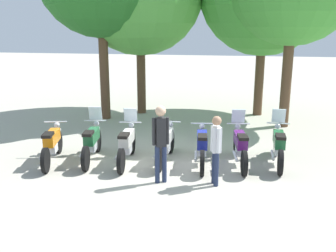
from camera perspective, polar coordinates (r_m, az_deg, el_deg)
The scene contains 10 objects.
ground_plane at distance 10.27m, azimuth -0.54°, elevation -5.55°, with size 80.00×80.00×0.00m, color #ADA899.
motorcycle_0 at distance 10.69m, azimuth -16.88°, elevation -2.56°, with size 0.79×2.14×0.99m.
motorcycle_1 at distance 10.57m, azimuth -11.28°, elevation -2.31°, with size 0.66×2.17×1.37m.
motorcycle_2 at distance 10.24m, azimuth -6.14°, elevation -2.65°, with size 0.62×2.19×1.37m.
motorcycle_3 at distance 10.28m, azimuth -0.37°, elevation -2.59°, with size 0.62×2.19×0.99m.
motorcycle_4 at distance 10.09m, azimuth 5.07°, elevation -2.97°, with size 0.62×2.19×0.99m.
motorcycle_5 at distance 10.22m, azimuth 10.68°, elevation -2.87°, with size 0.62×2.18×1.37m.
motorcycle_6 at distance 10.50m, azimuth 16.13°, elevation -2.73°, with size 0.62×2.19×1.37m.
person_0 at distance 8.69m, azimuth 7.16°, elevation -2.91°, with size 0.28×0.40×1.62m.
person_1 at distance 8.71m, azimuth -1.10°, elevation -1.75°, with size 0.39×0.32×1.83m.
Camera 1 is at (1.97, -9.44, 3.53)m, focal length 40.93 mm.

